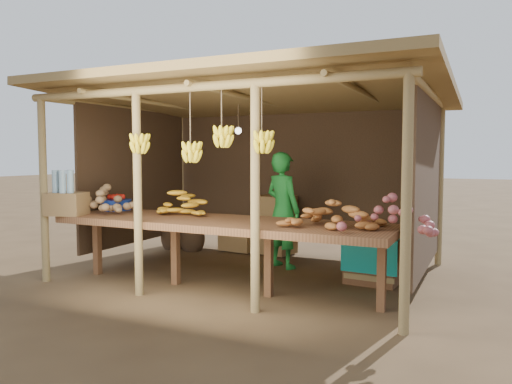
% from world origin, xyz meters
% --- Properties ---
extents(ground, '(60.00, 60.00, 0.00)m').
position_xyz_m(ground, '(0.00, 0.00, 0.00)').
color(ground, brown).
rests_on(ground, ground).
extents(stall_structure, '(4.70, 3.50, 2.43)m').
position_xyz_m(stall_structure, '(0.00, 0.04, 1.92)').
color(stall_structure, '#9B8050').
rests_on(stall_structure, ground).
extents(counter, '(3.90, 1.05, 0.80)m').
position_xyz_m(counter, '(0.00, -0.95, 0.74)').
color(counter, brown).
rests_on(counter, ground).
extents(potato_heap, '(1.14, 0.93, 0.37)m').
position_xyz_m(potato_heap, '(-1.67, -0.96, 0.98)').
color(potato_heap, '#92704B').
rests_on(potato_heap, counter).
extents(sweet_potato_heap, '(1.02, 0.78, 0.35)m').
position_xyz_m(sweet_potato_heap, '(1.31, -0.94, 0.98)').
color(sweet_potato_heap, '#A9642B').
rests_on(sweet_potato_heap, counter).
extents(onion_heap, '(1.02, 0.81, 0.36)m').
position_xyz_m(onion_heap, '(1.90, -1.10, 0.98)').
color(onion_heap, '#A44F52').
rests_on(onion_heap, counter).
extents(banana_pile, '(0.79, 0.65, 0.35)m').
position_xyz_m(banana_pile, '(-0.66, -0.70, 0.98)').
color(banana_pile, gold).
rests_on(banana_pile, counter).
extents(tomato_basin, '(0.40, 0.40, 0.21)m').
position_xyz_m(tomato_basin, '(-1.73, -0.66, 0.89)').
color(tomato_basin, navy).
rests_on(tomato_basin, counter).
extents(bottle_box, '(0.51, 0.45, 0.55)m').
position_xyz_m(bottle_box, '(-1.90, -1.34, 1.01)').
color(bottle_box, olive).
rests_on(bottle_box, counter).
extents(vendor, '(0.67, 0.58, 1.57)m').
position_xyz_m(vendor, '(0.20, 0.43, 0.78)').
color(vendor, '#1B7D2C').
rests_on(vendor, ground).
extents(tarp_crate, '(0.70, 0.62, 0.79)m').
position_xyz_m(tarp_crate, '(1.49, 0.13, 0.32)').
color(tarp_crate, brown).
rests_on(tarp_crate, ground).
extents(carton_stack, '(1.22, 0.51, 0.88)m').
position_xyz_m(carton_stack, '(-0.44, 1.20, 0.39)').
color(carton_stack, olive).
rests_on(carton_stack, ground).
extents(burlap_sacks, '(0.77, 0.40, 0.55)m').
position_xyz_m(burlap_sacks, '(-1.75, 0.93, 0.24)').
color(burlap_sacks, '#483221').
rests_on(burlap_sacks, ground).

